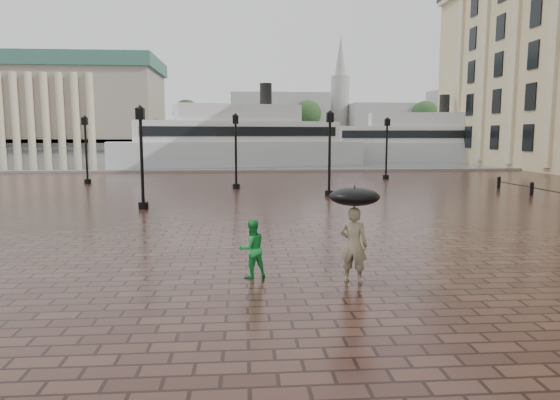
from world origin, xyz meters
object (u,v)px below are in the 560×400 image
street_lamps (243,151)px  ferry_far (418,142)px  child_pedestrian (252,249)px  adult_pedestrian (353,245)px  ferry_near (237,141)px

street_lamps → ferry_far: bearing=54.3°
street_lamps → child_pedestrian: size_ratio=15.95×
adult_pedestrian → ferry_far: size_ratio=0.07×
child_pedestrian → ferry_far: 52.76m
adult_pedestrian → child_pedestrian: 2.31m
adult_pedestrian → child_pedestrian: bearing=10.3°
child_pedestrian → adult_pedestrian: bearing=141.9°
adult_pedestrian → street_lamps: bearing=-58.0°
street_lamps → adult_pedestrian: (2.42, -19.23, -1.48)m
street_lamps → adult_pedestrian: size_ratio=12.63×
ferry_near → ferry_far: (21.85, 6.27, -0.20)m
ferry_far → street_lamps: bearing=-115.8°
child_pedestrian → ferry_far: (21.11, 48.33, 1.73)m
street_lamps → child_pedestrian: 18.73m
adult_pedestrian → ferry_near: ferry_near is taller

